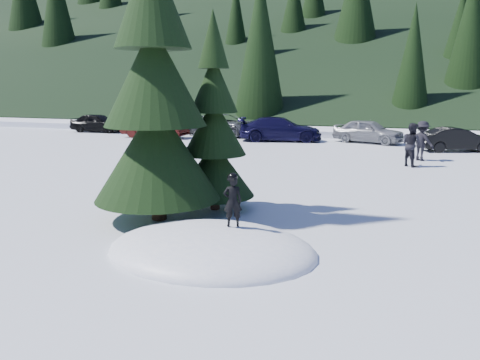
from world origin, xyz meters
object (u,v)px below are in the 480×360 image
(adult_2, at_px, (422,141))
(car_1, at_px, (155,126))
(spruce_tall, at_px, (155,89))
(car_0, at_px, (98,123))
(car_2, at_px, (223,125))
(adult_0, at_px, (412,145))
(car_3, at_px, (280,129))
(car_4, at_px, (368,131))
(child_skier, at_px, (233,201))
(car_5, at_px, (457,139))
(spruce_short, at_px, (214,134))

(adult_2, height_order, car_1, adult_2)
(spruce_tall, bearing_deg, car_0, 128.96)
(car_2, bearing_deg, car_1, 135.49)
(spruce_tall, height_order, adult_0, spruce_tall)
(car_2, height_order, car_3, car_3)
(car_4, bearing_deg, spruce_tall, -174.30)
(child_skier, height_order, adult_0, adult_0)
(child_skier, xyz_separation_m, car_2, (-8.20, 21.02, -0.28))
(car_3, height_order, car_4, car_3)
(spruce_tall, height_order, car_1, spruce_tall)
(car_3, bearing_deg, child_skier, 178.41)
(spruce_tall, bearing_deg, car_1, 119.26)
(child_skier, height_order, car_2, child_skier)
(adult_2, xyz_separation_m, car_2, (-12.44, 7.13, -0.17))
(car_2, bearing_deg, car_0, 106.19)
(car_1, bearing_deg, child_skier, -146.19)
(car_3, bearing_deg, adult_0, -146.20)
(car_3, bearing_deg, car_0, 72.80)
(car_2, relative_size, car_5, 1.40)
(adult_2, xyz_separation_m, car_3, (-8.00, 5.34, -0.17))
(spruce_short, relative_size, car_3, 1.05)
(spruce_tall, distance_m, adult_2, 14.40)
(spruce_short, bearing_deg, car_2, 110.10)
(spruce_tall, relative_size, car_5, 2.27)
(adult_2, height_order, car_4, adult_2)
(spruce_tall, relative_size, car_2, 1.62)
(spruce_tall, height_order, car_3, spruce_tall)
(spruce_short, distance_m, adult_2, 12.55)
(spruce_short, bearing_deg, car_0, 132.93)
(adult_0, bearing_deg, car_3, 1.95)
(car_1, xyz_separation_m, car_3, (8.32, 0.77, 0.01))
(car_3, xyz_separation_m, car_4, (5.24, 0.79, -0.03))
(car_0, bearing_deg, child_skier, -141.49)
(adult_0, bearing_deg, car_2, 8.70)
(car_4, distance_m, car_5, 5.18)
(child_skier, bearing_deg, spruce_tall, -53.99)
(adult_2, bearing_deg, car_0, 19.62)
(car_3, bearing_deg, spruce_short, 175.05)
(spruce_tall, height_order, car_0, spruce_tall)
(car_4, bearing_deg, car_2, 101.99)
(child_skier, distance_m, car_2, 22.57)
(car_2, bearing_deg, child_skier, -146.49)
(car_0, xyz_separation_m, car_2, (9.64, 0.67, 0.05))
(car_0, distance_m, car_5, 24.10)
(car_0, relative_size, car_3, 0.80)
(adult_0, distance_m, car_0, 23.13)
(child_skier, height_order, adult_2, adult_2)
(spruce_tall, distance_m, car_1, 19.71)
(car_1, distance_m, car_2, 4.65)
(car_1, bearing_deg, car_4, -82.83)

